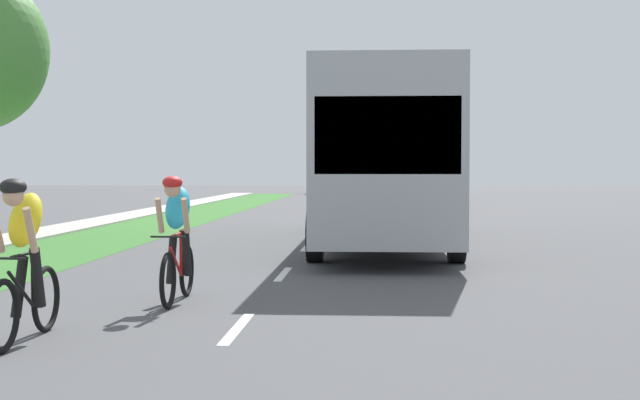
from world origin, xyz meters
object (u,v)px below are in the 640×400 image
Objects in this scene: pickup_maroon at (388,189)px; cyclist_lead at (24,258)px; suv_dark_green at (378,181)px; bus_silver at (383,154)px; sedan_blue at (323,182)px; cyclist_trailing at (177,238)px.

cyclist_lead is at bearing -98.21° from pickup_maroon.
bus_silver is at bearing -90.07° from suv_dark_green.
cyclist_lead is 0.40× the size of sedan_blue.
cyclist_lead is 49.29m from sedan_blue.
suv_dark_green is (3.59, 39.35, 0.14)m from cyclist_lead.
suv_dark_green is at bearing 85.83° from cyclist_trailing.
cyclist_lead is at bearing -90.06° from sedan_blue.
bus_silver is 2.47× the size of suv_dark_green.
pickup_maroon reaches higher than sedan_blue.
suv_dark_green reaches higher than cyclist_trailing.
bus_silver is 28.25m from suv_dark_green.
pickup_maroon is (3.91, 27.13, 0.02)m from cyclist_lead.
cyclist_lead is 39.51m from suv_dark_green.
bus_silver reaches higher than suv_dark_green.
bus_silver is 2.27× the size of pickup_maroon.
pickup_maroon is at bearing 88.71° from bus_silver.
cyclist_trailing is 36.91m from suv_dark_green.
suv_dark_green reaches higher than cyclist_lead.
bus_silver is at bearing 72.28° from cyclist_lead.
bus_silver reaches higher than cyclist_trailing.
cyclist_trailing is at bearing 70.37° from cyclist_lead.
sedan_blue is (0.05, 49.29, -0.04)m from cyclist_lead.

